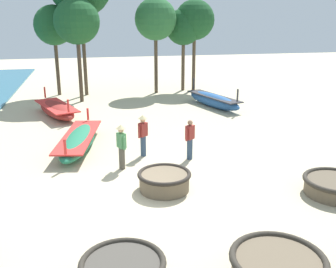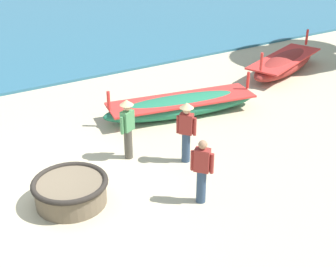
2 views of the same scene
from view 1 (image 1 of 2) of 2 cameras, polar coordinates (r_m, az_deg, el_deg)
name	(u,v)px [view 1 (image 1 of 2)]	position (r m, az deg, el deg)	size (l,w,h in m)	color
ground_plane	(151,195)	(12.42, -2.44, -8.88)	(80.00, 80.00, 0.00)	#C6B793
coracle_far_left	(164,180)	(12.63, -0.54, -6.74)	(1.72, 1.72, 0.61)	brown
coracle_beside_post	(277,268)	(8.98, 15.61, -18.19)	(2.05, 2.05, 0.64)	brown
coracle_upturned	(335,185)	(13.40, 23.09, -6.89)	(1.98, 1.98, 0.55)	brown
long_boat_red_hull	(214,100)	(23.85, 6.63, 4.91)	(2.38, 4.79, 1.44)	#285693
long_boat_blue_hull	(57,109)	(22.38, -15.87, 3.44)	(2.76, 4.60, 1.31)	maroon
long_boat_green_hull	(79,140)	(16.89, -12.81, -0.88)	(2.07, 5.24, 1.14)	#237551
fisherman_with_hat	(190,139)	(15.07, 3.19, -0.66)	(0.42, 0.39, 1.57)	#2D425B
fisherman_by_coracle	(121,144)	(14.16, -6.77, -1.43)	(0.36, 0.49, 1.67)	#4C473D
fisherman_hauling	(143,133)	(15.39, -3.65, 0.19)	(0.42, 0.39, 1.67)	#2D425B
tree_leftmost	(183,27)	(28.55, 2.26, 15.19)	(2.52, 2.52, 5.74)	#4C3D2D
tree_right_mid	(77,22)	(25.29, -13.10, 15.58)	(2.78, 2.78, 6.34)	#4C3D2D
tree_rightmost	(195,20)	(28.72, 3.88, 16.15)	(2.79, 2.79, 6.36)	#4C3D2D
tree_left_mid	(54,26)	(27.84, -16.23, 14.87)	(2.62, 2.62, 5.97)	#4C3D2D
tree_center	(156,20)	(27.56, -1.82, 16.27)	(2.83, 2.83, 6.44)	#4C3D2D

